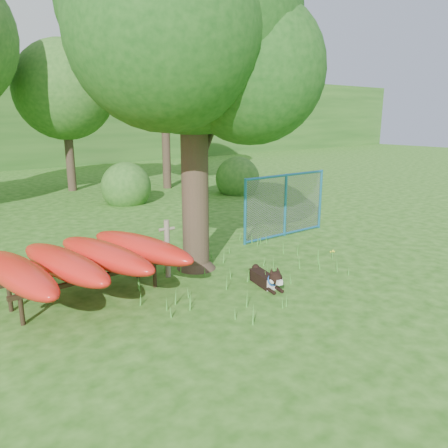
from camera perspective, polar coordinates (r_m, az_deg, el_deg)
ground at (r=8.13m, az=4.33°, el=-8.67°), size 80.00×80.00×0.00m
oak_tree at (r=8.84m, az=-4.46°, el=23.38°), size 5.19×4.61×6.86m
wooden_post at (r=8.64m, az=-7.41°, el=-3.03°), size 0.32×0.12×1.16m
kayak_rack at (r=7.90m, az=-17.71°, el=-4.43°), size 3.17×2.81×0.94m
husky_dog at (r=8.25m, az=5.66°, el=-7.12°), size 0.46×1.03×0.47m
fence_section at (r=11.60m, az=8.02°, el=2.46°), size 2.84×0.17×2.77m
wildflower_clump at (r=10.00m, az=13.99°, el=-3.59°), size 0.10×0.10×0.22m
bg_tree_c at (r=19.60m, az=-20.14°, el=16.07°), size 4.00×4.00×6.12m
bg_tree_d at (r=19.41m, az=-7.90°, el=19.68°), size 4.80×4.80×7.50m
bg_tree_e at (r=23.56m, az=-5.41°, el=19.08°), size 4.60×4.60×7.55m
shrub_right at (r=18.07m, az=1.75°, el=4.04°), size 1.80×1.80×1.80m
shrub_mid at (r=16.40m, az=-12.55°, el=2.68°), size 1.80×1.80×1.80m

